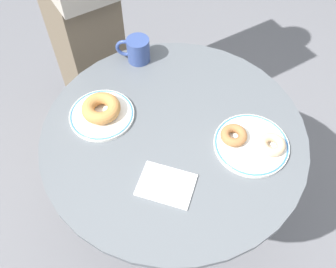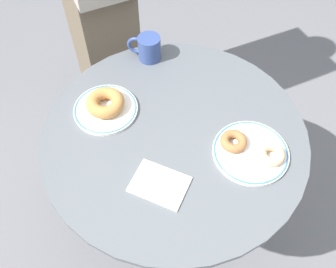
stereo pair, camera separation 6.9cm
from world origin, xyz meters
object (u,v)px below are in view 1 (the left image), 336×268
Objects in this scene: donut_glazed at (272,145)px; donut_cinnamon at (234,135)px; plate_left at (101,115)px; plate_right at (251,144)px; coffee_mug at (137,50)px; paper_napkin at (166,185)px; donut_old_fashioned at (101,108)px; cafe_table at (173,168)px.

donut_cinnamon is at bearing 177.90° from donut_glazed.
donut_glazed and donut_cinnamon have the same top height.
plate_left is 0.91× the size of plate_right.
donut_glazed is at bearing 1.29° from plate_right.
coffee_mug reaches higher than donut_cinnamon.
donut_cinnamon reaches higher than paper_napkin.
plate_right is 0.06m from donut_glazed.
donut_old_fashioned is 1.52× the size of donut_cinnamon.
plate_right is at bearing -30.91° from coffee_mug.
coffee_mug is at bearing 83.93° from plate_left.
donut_cinnamon is 0.52× the size of paper_napkin.
donut_glazed reaches higher than plate_left.
coffee_mug reaches higher than plate_right.
coffee_mug is (-0.20, 0.27, 0.26)m from cafe_table.
donut_old_fashioned is 1.01× the size of coffee_mug.
coffee_mug is (-0.37, 0.25, 0.02)m from donut_cinnamon.
donut_cinnamon is (0.40, 0.01, -0.01)m from donut_old_fashioned.
donut_old_fashioned is (-0.00, 0.01, 0.02)m from plate_left.
cafe_table is 0.32m from plate_left.
paper_napkin is (-0.20, -0.19, -0.00)m from plate_right.
donut_old_fashioned is 0.26m from coffee_mug.
paper_napkin is 1.28× the size of coffee_mug.
coffee_mug reaches higher than paper_napkin.
plate_left is at bearing -178.15° from plate_right.
plate_right is at bearing 0.76° from donut_old_fashioned.
plate_right is at bearing 43.02° from paper_napkin.
paper_napkin is at bearing -35.77° from donut_old_fashioned.
plate_left is at bearing -177.16° from donut_cinnamon.
donut_cinnamon is at bearing 174.52° from plate_right.
plate_right reaches higher than cafe_table.
donut_glazed is at bearing -2.10° from donut_cinnamon.
plate_left is at bearing -178.21° from donut_glazed.
donut_old_fashioned is at bearing -96.39° from coffee_mug.
cafe_table is 6.85× the size of coffee_mug.
donut_old_fashioned reaches higher than paper_napkin.
donut_cinnamon is 0.67× the size of coffee_mug.
donut_glazed is 1.00× the size of donut_cinnamon.
donut_old_fashioned is at bearing -179.24° from plate_right.
coffee_mug is (-0.48, 0.25, 0.02)m from donut_glazed.
cafe_table is at bearing -1.34° from donut_old_fashioned.
cafe_table is 10.26× the size of donut_glazed.
plate_left is at bearing -86.40° from donut_old_fashioned.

